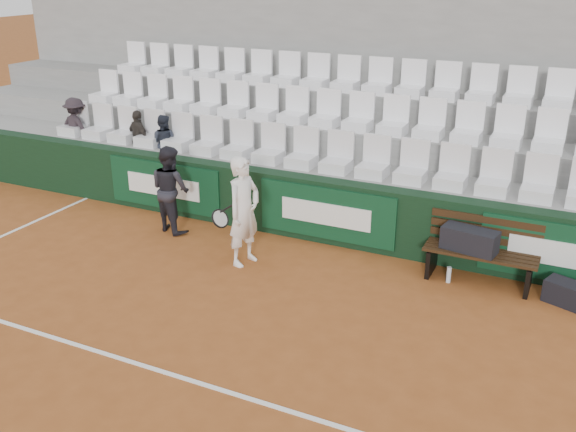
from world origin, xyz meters
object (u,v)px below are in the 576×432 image
object	(u,v)px
bench_left	(479,267)
spectator_c	(162,118)
water_bottle_near	(449,275)
spectator_a	(74,104)
sports_bag_ground	(565,293)
ball_kid	(170,189)
sports_bag_left	(470,240)
tennis_player	(244,211)
spectator_b	(137,115)

from	to	relation	value
bench_left	spectator_c	distance (m)	6.01
water_bottle_near	spectator_a	world-z (taller)	spectator_a
sports_bag_ground	ball_kid	size ratio (longest dim) A/B	0.35
spectator_a	ball_kid	bearing A→B (deg)	165.46
sports_bag_left	sports_bag_ground	size ratio (longest dim) A/B	1.49
spectator_c	sports_bag_ground	bearing A→B (deg)	155.56
water_bottle_near	sports_bag_left	bearing A→B (deg)	40.24
tennis_player	spectator_c	size ratio (longest dim) A/B	1.56
water_bottle_near	spectator_b	distance (m)	6.25
ball_kid	sports_bag_ground	bearing A→B (deg)	-159.28
bench_left	spectator_a	world-z (taller)	spectator_a
bench_left	water_bottle_near	distance (m)	0.42
sports_bag_left	spectator_a	xyz separation A→B (m)	(-7.66, 0.94, 0.97)
tennis_player	spectator_a	size ratio (longest dim) A/B	1.39
spectator_a	spectator_b	size ratio (longest dim) A/B	1.10
tennis_player	ball_kid	xyz separation A→B (m)	(-1.66, 0.56, -0.09)
spectator_b	bench_left	bearing A→B (deg)	-168.19
sports_bag_ground	ball_kid	world-z (taller)	ball_kid
sports_bag_left	water_bottle_near	size ratio (longest dim) A/B	3.22
bench_left	spectator_a	size ratio (longest dim) A/B	1.30
sports_bag_left	ball_kid	distance (m)	4.69
spectator_a	spectator_c	world-z (taller)	spectator_a
ball_kid	spectator_a	xyz separation A→B (m)	(-2.98, 1.20, 0.87)
sports_bag_left	ball_kid	world-z (taller)	ball_kid
sports_bag_left	bench_left	bearing A→B (deg)	9.08
spectator_c	bench_left	bearing A→B (deg)	155.25
sports_bag_left	tennis_player	distance (m)	3.14
sports_bag_left	sports_bag_ground	xyz separation A→B (m)	(1.28, -0.11, -0.46)
ball_kid	spectator_b	bearing A→B (deg)	-19.06
sports_bag_left	spectator_b	size ratio (longest dim) A/B	0.70
tennis_player	spectator_b	xyz separation A→B (m)	(-3.17, 1.75, 0.73)
spectator_c	spectator_b	bearing A→B (deg)	-15.83
sports_bag_ground	spectator_a	xyz separation A→B (m)	(-8.94, 1.05, 1.43)
tennis_player	spectator_b	distance (m)	3.69
ball_kid	bench_left	bearing A→B (deg)	-157.34
spectator_a	sports_bag_left	bearing A→B (deg)	-179.66
sports_bag_left	spectator_b	world-z (taller)	spectator_b
spectator_b	sports_bag_left	bearing A→B (deg)	-168.63
water_bottle_near	ball_kid	distance (m)	4.52
spectator_a	spectator_c	distance (m)	2.02
sports_bag_ground	tennis_player	distance (m)	4.40
bench_left	spectator_c	size ratio (longest dim) A/B	1.46
sports_bag_left	sports_bag_ground	world-z (taller)	sports_bag_left
ball_kid	spectator_b	world-z (taller)	spectator_b
sports_bag_left	ball_kid	xyz separation A→B (m)	(-4.68, -0.26, 0.10)
sports_bag_left	spectator_c	bearing A→B (deg)	170.57
tennis_player	ball_kid	bearing A→B (deg)	161.36
bench_left	water_bottle_near	size ratio (longest dim) A/B	6.59
water_bottle_near	spectator_c	xyz separation A→B (m)	(-5.44, 1.10, 1.40)
sports_bag_left	ball_kid	size ratio (longest dim) A/B	0.52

